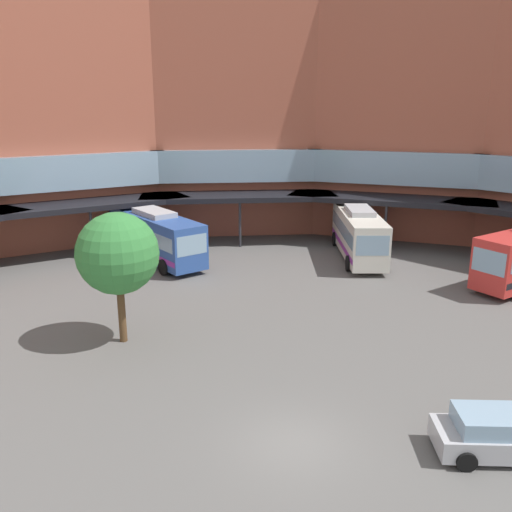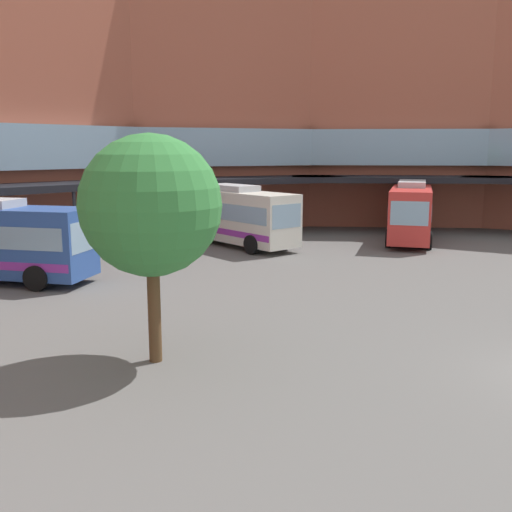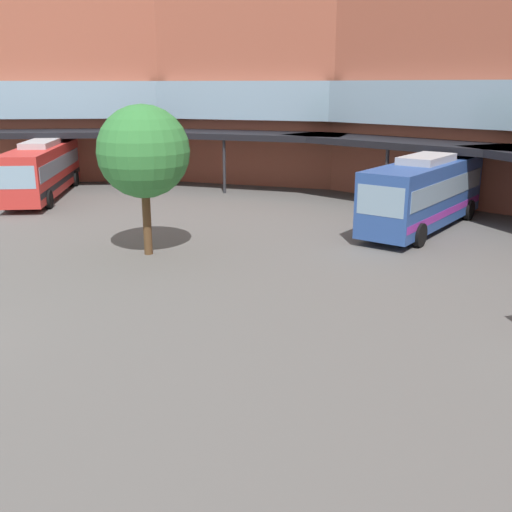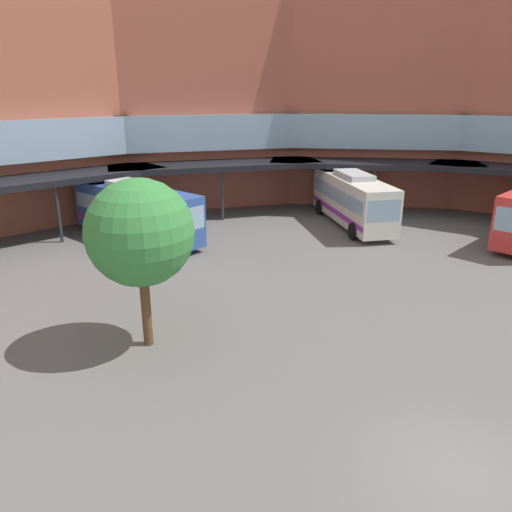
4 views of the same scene
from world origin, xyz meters
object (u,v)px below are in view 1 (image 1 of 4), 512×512
bus_3 (359,233)px  parked_car (501,434)px  plaza_tree (118,254)px  bus_0 (156,235)px

bus_3 → parked_car: 23.56m
bus_3 → plaza_tree: 20.42m
parked_car → plaza_tree: (-13.54, 10.21, 3.66)m
bus_3 → parked_car: (-1.79, -23.46, -1.15)m
plaza_tree → bus_0: bearing=87.8°
parked_car → plaza_tree: 17.35m
plaza_tree → bus_3: bearing=40.8°
bus_0 → parked_car: bus_0 is taller
bus_0 → parked_car: (13.01, -24.16, -1.15)m
bus_0 → plaza_tree: bearing=-33.8°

